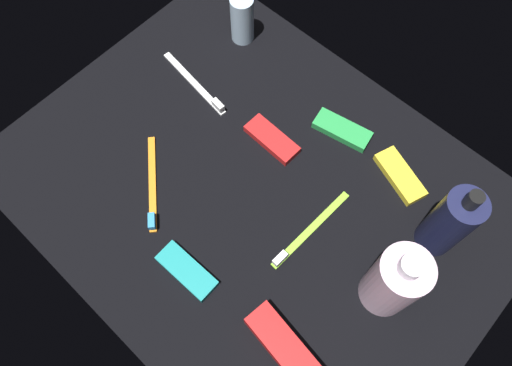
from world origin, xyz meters
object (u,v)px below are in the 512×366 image
toothbrush_orange (152,188)px  deodorant_stick (242,19)px  toothpaste_box_red (294,358)px  snack_bar_yellow (400,176)px  toothbrush_lime (307,233)px  snack_bar_red (272,139)px  toothbrush_white (197,86)px  lotion_bottle (450,222)px  snack_bar_green (342,130)px  snack_bar_teal (187,271)px  bodywash_bottle (395,281)px

toothbrush_orange → deodorant_stick: bearing=-71.8°
toothpaste_box_red → snack_bar_yellow: size_ratio=1.69×
toothbrush_lime → snack_bar_red: 18.41cm
toothbrush_white → snack_bar_yellow: size_ratio=1.73×
toothbrush_orange → snack_bar_red: toothbrush_orange is taller
snack_bar_yellow → lotion_bottle: bearing=172.7°
toothbrush_lime → toothpaste_box_red: toothpaste_box_red is taller
deodorant_stick → toothpaste_box_red: bearing=140.2°
lotion_bottle → toothbrush_white: (49.87, 5.16, -7.24)cm
toothbrush_orange → snack_bar_yellow: bearing=-134.3°
snack_bar_yellow → toothpaste_box_red: bearing=119.1°
toothbrush_lime → toothpaste_box_red: bearing=124.5°
deodorant_stick → lotion_bottle: bearing=169.6°
deodorant_stick → toothbrush_orange: bearing=108.2°
toothbrush_lime → snack_bar_green: size_ratio=1.73×
toothpaste_box_red → snack_bar_teal: bearing=11.5°
snack_bar_yellow → toothbrush_lime: bearing=94.1°
toothbrush_orange → toothpaste_box_red: toothpaste_box_red is taller
deodorant_stick → snack_bar_teal: 48.70cm
bodywash_bottle → snack_bar_red: bearing=-15.3°
bodywash_bottle → toothbrush_lime: bodywash_bottle is taller
lotion_bottle → bodywash_bottle: lotion_bottle is taller
toothbrush_orange → snack_bar_green: toothbrush_orange is taller
bodywash_bottle → snack_bar_yellow: size_ratio=1.63×
snack_bar_green → deodorant_stick: bearing=-18.9°
bodywash_bottle → snack_bar_green: bearing=-39.0°
toothbrush_orange → snack_bar_green: bearing=-118.6°
toothbrush_white → deodorant_stick: bearing=-82.0°
snack_bar_green → snack_bar_yellow: (-13.04, 0.37, 0.00)cm
snack_bar_green → snack_bar_red: same height
bodywash_bottle → deodorant_stick: bodywash_bottle is taller
toothbrush_lime → toothpaste_box_red: size_ratio=1.02×
lotion_bottle → snack_bar_red: (31.73, 4.33, -7.10)cm
toothbrush_orange → snack_bar_teal: 15.99cm
bodywash_bottle → snack_bar_yellow: (9.82, -18.11, -6.83)cm
lotion_bottle → deodorant_stick: size_ratio=1.83×
bodywash_bottle → snack_bar_red: size_ratio=1.63×
deodorant_stick → toothbrush_orange: 36.88cm
toothpaste_box_red → snack_bar_green: toothpaste_box_red is taller
toothbrush_white → toothpaste_box_red: size_ratio=1.02×
deodorant_stick → toothbrush_lime: (-36.14, 23.09, -4.34)cm
toothbrush_orange → snack_bar_teal: size_ratio=1.37×
bodywash_bottle → toothbrush_lime: size_ratio=0.94×
toothbrush_white → bodywash_bottle: bearing=171.2°
toothpaste_box_red → snack_bar_red: size_ratio=1.69×
deodorant_stick → snack_bar_teal: size_ratio=0.95×
toothbrush_lime → snack_bar_red: size_ratio=1.73×
toothbrush_orange → toothbrush_lime: 27.36cm
deodorant_stick → snack_bar_yellow: deodorant_stick is taller
deodorant_stick → toothpaste_box_red: (-47.31, 39.35, -3.35)cm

